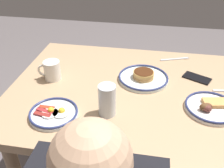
# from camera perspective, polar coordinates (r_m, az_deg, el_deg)

# --- Properties ---
(dining_table) EXTENTS (1.21, 0.94, 0.75)m
(dining_table) POSITION_cam_1_polar(r_m,az_deg,el_deg) (1.37, 3.32, -4.13)
(dining_table) COLOR tan
(dining_table) RESTS_ON ground_plane
(plate_near_main) EXTENTS (0.27, 0.27, 0.05)m
(plate_near_main) POSITION_cam_1_polar(r_m,az_deg,el_deg) (1.38, 7.02, 1.53)
(plate_near_main) COLOR white
(plate_near_main) RESTS_ON dining_table
(plate_center_pancakes) EXTENTS (0.24, 0.24, 0.05)m
(plate_center_pancakes) POSITION_cam_1_polar(r_m,az_deg,el_deg) (1.25, 21.29, -4.84)
(plate_center_pancakes) COLOR white
(plate_center_pancakes) RESTS_ON dining_table
(plate_far_companion) EXTENTS (0.22, 0.22, 0.04)m
(plate_far_companion) POSITION_cam_1_polar(r_m,az_deg,el_deg) (1.16, -12.92, -6.36)
(plate_far_companion) COLOR white
(plate_far_companion) RESTS_ON dining_table
(coffee_mug) EXTENTS (0.12, 0.09, 0.10)m
(coffee_mug) POSITION_cam_1_polar(r_m,az_deg,el_deg) (1.40, -13.35, 3.04)
(coffee_mug) COLOR white
(coffee_mug) RESTS_ON dining_table
(drinking_glass) EXTENTS (0.08, 0.08, 0.15)m
(drinking_glass) POSITION_cam_1_polar(r_m,az_deg,el_deg) (1.11, -1.11, -3.98)
(drinking_glass) COLOR silver
(drinking_glass) RESTS_ON dining_table
(cell_phone) EXTENTS (0.16, 0.13, 0.01)m
(cell_phone) POSITION_cam_1_polar(r_m,az_deg,el_deg) (1.46, 18.47, 1.29)
(cell_phone) COLOR black
(cell_phone) RESTS_ON dining_table
(fork_near) EXTENTS (0.18, 0.08, 0.01)m
(fork_near) POSITION_cam_1_polar(r_m,az_deg,el_deg) (1.63, 13.93, 5.45)
(fork_near) COLOR silver
(fork_near) RESTS_ON dining_table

